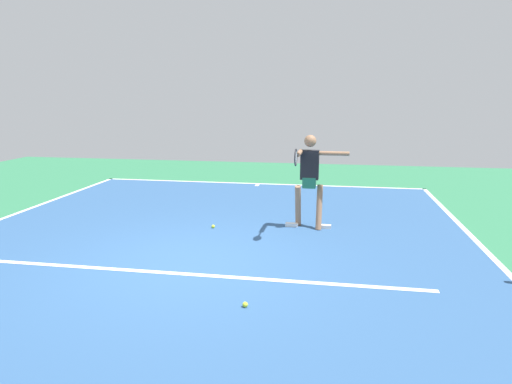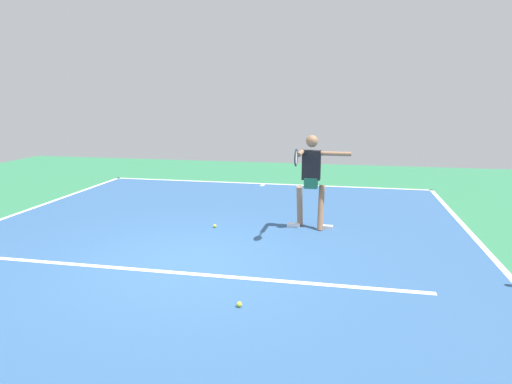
{
  "view_description": "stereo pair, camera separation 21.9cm",
  "coord_description": "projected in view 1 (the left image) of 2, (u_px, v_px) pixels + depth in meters",
  "views": [
    {
      "loc": [
        -2.05,
        6.04,
        2.45
      ],
      "look_at": [
        -0.83,
        -1.1,
        0.9
      ],
      "focal_mm": 31.03,
      "sensor_mm": 36.0,
      "label": 1
    },
    {
      "loc": [
        -2.26,
        6.0,
        2.45
      ],
      "look_at": [
        -0.83,
        -1.1,
        0.9
      ],
      "focal_mm": 31.03,
      "sensor_mm": 36.0,
      "label": 2
    }
  ],
  "objects": [
    {
      "name": "ground_plane",
      "position": [
        190.0,
        263.0,
        6.67
      ],
      "size": [
        21.26,
        21.26,
        0.0
      ],
      "primitive_type": "plane",
      "color": "#2D754C"
    },
    {
      "name": "court_surface",
      "position": [
        190.0,
        263.0,
        6.67
      ],
      "size": [
        9.3,
        12.85,
        0.0
      ],
      "primitive_type": "cube",
      "color": "#2D5484",
      "rests_on": "ground_plane"
    },
    {
      "name": "court_line_baseline_near",
      "position": [
        258.0,
        184.0,
        12.82
      ],
      "size": [
        9.3,
        0.1,
        0.01
      ],
      "primitive_type": "cube",
      "color": "white",
      "rests_on": "ground_plane"
    },
    {
      "name": "court_line_service",
      "position": [
        180.0,
        274.0,
        6.27
      ],
      "size": [
        6.97,
        0.1,
        0.01
      ],
      "primitive_type": "cube",
      "color": "white",
      "rests_on": "ground_plane"
    },
    {
      "name": "court_line_centre_mark",
      "position": [
        257.0,
        185.0,
        12.62
      ],
      "size": [
        0.1,
        0.3,
        0.01
      ],
      "primitive_type": "cube",
      "color": "white",
      "rests_on": "ground_plane"
    },
    {
      "name": "tennis_player",
      "position": [
        310.0,
        175.0,
        8.26
      ],
      "size": [
        1.16,
        1.22,
        1.79
      ],
      "rotation": [
        0.0,
        0.0,
        -0.02
      ],
      "color": "#9E7051",
      "rests_on": "ground_plane"
    },
    {
      "name": "tennis_ball_far_corner",
      "position": [
        245.0,
        305.0,
        5.27
      ],
      "size": [
        0.07,
        0.07,
        0.07
      ],
      "primitive_type": "sphere",
      "color": "#CCE033",
      "rests_on": "ground_plane"
    },
    {
      "name": "tennis_ball_by_baseline",
      "position": [
        213.0,
        226.0,
        8.46
      ],
      "size": [
        0.07,
        0.07,
        0.07
      ],
      "primitive_type": "sphere",
      "color": "#CCE033",
      "rests_on": "ground_plane"
    }
  ]
}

